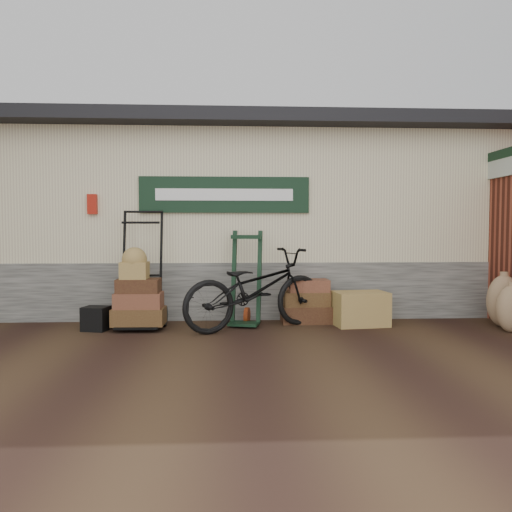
{
  "coord_description": "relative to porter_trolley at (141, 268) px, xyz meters",
  "views": [
    {
      "loc": [
        -0.23,
        -6.73,
        1.41
      ],
      "look_at": [
        0.18,
        0.9,
        1.01
      ],
      "focal_mm": 35.0,
      "sensor_mm": 36.0,
      "label": 1
    }
  ],
  "objects": [
    {
      "name": "ground",
      "position": [
        1.5,
        -0.51,
        -0.87
      ],
      "size": [
        80.0,
        80.0,
        0.0
      ],
      "primitive_type": "plane",
      "color": "black",
      "rests_on": "ground"
    },
    {
      "name": "station_building",
      "position": [
        1.5,
        2.22,
        0.75
      ],
      "size": [
        14.4,
        4.1,
        3.2
      ],
      "color": "#4C4C47",
      "rests_on": "ground"
    },
    {
      "name": "porter_trolley",
      "position": [
        0.0,
        0.0,
        0.0
      ],
      "size": [
        0.88,
        0.67,
        1.73
      ],
      "primitive_type": null,
      "rotation": [
        0.0,
        0.0,
        -0.02
      ],
      "color": "black",
      "rests_on": "ground"
    },
    {
      "name": "green_barrow",
      "position": [
        1.51,
        0.08,
        -0.17
      ],
      "size": [
        0.59,
        0.54,
        1.39
      ],
      "primitive_type": null,
      "rotation": [
        0.0,
        0.0,
        -0.25
      ],
      "color": "black",
      "rests_on": "ground"
    },
    {
      "name": "suitcase_stack",
      "position": [
        2.44,
        0.25,
        -0.53
      ],
      "size": [
        0.76,
        0.48,
        0.67
      ],
      "primitive_type": null,
      "rotation": [
        0.0,
        0.0,
        0.01
      ],
      "color": "#381B12",
      "rests_on": "ground"
    },
    {
      "name": "wicker_hamper",
      "position": [
        3.2,
        -0.04,
        -0.62
      ],
      "size": [
        0.82,
        0.59,
        0.5
      ],
      "primitive_type": "cube",
      "rotation": [
        0.0,
        0.0,
        0.12
      ],
      "color": "olive",
      "rests_on": "ground"
    },
    {
      "name": "black_trunk",
      "position": [
        -0.6,
        -0.2,
        -0.7
      ],
      "size": [
        0.39,
        0.36,
        0.34
      ],
      "primitive_type": "cube",
      "rotation": [
        0.0,
        0.0,
        -0.23
      ],
      "color": "black",
      "rests_on": "ground"
    },
    {
      "name": "bicycle",
      "position": [
        1.64,
        -0.24,
        -0.23
      ],
      "size": [
        1.62,
        2.32,
        1.28
      ],
      "primitive_type": "imported",
      "rotation": [
        0.0,
        0.0,
        2.0
      ],
      "color": "black",
      "rests_on": "ground"
    },
    {
      "name": "burlap_sack_left",
      "position": [
        5.25,
        -0.25,
        -0.49
      ],
      "size": [
        0.5,
        0.43,
        0.76
      ],
      "primitive_type": "ellipsoid",
      "rotation": [
        0.0,
        0.0,
        -0.07
      ],
      "color": "brown",
      "rests_on": "ground"
    },
    {
      "name": "burlap_sack_right",
      "position": [
        5.15,
        -0.63,
        -0.54
      ],
      "size": [
        0.42,
        0.36,
        0.65
      ],
      "primitive_type": "ellipsoid",
      "rotation": [
        0.0,
        0.0,
        -0.05
      ],
      "color": "brown",
      "rests_on": "ground"
    }
  ]
}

